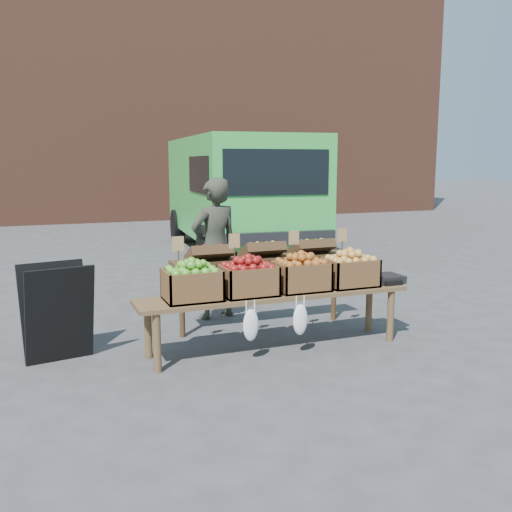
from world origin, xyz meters
name	(u,v)px	position (x,y,z in m)	size (l,w,h in m)	color
ground	(293,362)	(0.00, 0.00, 0.00)	(80.00, 80.00, 0.00)	#434345
brick_building	(94,61)	(0.00, 15.00, 5.00)	(24.00, 4.00, 10.00)	brown
delivery_van	(239,195)	(1.78, 6.40, 1.14)	(2.34, 5.10, 2.28)	green
vendor	(215,248)	(-0.20, 1.72, 0.82)	(0.60, 0.39, 1.65)	#2E3126
chalkboard_sign	(57,312)	(-1.99, 0.83, 0.46)	(0.60, 0.33, 0.92)	black
back_table	(262,282)	(0.14, 1.11, 0.52)	(2.10, 0.44, 1.04)	#3F2C18
display_bench	(275,321)	(-0.01, 0.39, 0.28)	(2.70, 0.56, 0.57)	brown
crate_golden_apples	(192,285)	(-0.84, 0.39, 0.71)	(0.50, 0.40, 0.28)	#4A942F
crate_russet_pears	(248,280)	(-0.29, 0.39, 0.71)	(0.50, 0.40, 0.28)	maroon
crate_red_apples	(301,276)	(0.26, 0.39, 0.71)	(0.50, 0.40, 0.28)	#9F5D1B
crate_green_apples	(350,272)	(0.81, 0.39, 0.71)	(0.50, 0.40, 0.28)	#ADA028
weighing_scale	(385,279)	(1.24, 0.39, 0.61)	(0.34, 0.30, 0.08)	black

